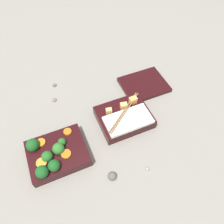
# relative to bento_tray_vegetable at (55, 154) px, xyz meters

# --- Properties ---
(ground_plane) EXTENTS (3.00, 3.00, 0.00)m
(ground_plane) POSITION_rel_bento_tray_vegetable_xyz_m (0.14, 0.03, -0.03)
(ground_plane) COLOR gray
(bento_tray_vegetable) EXTENTS (0.19, 0.16, 0.07)m
(bento_tray_vegetable) POSITION_rel_bento_tray_vegetable_xyz_m (0.00, 0.00, 0.00)
(bento_tray_vegetable) COLOR black
(bento_tray_vegetable) RESTS_ON ground_plane
(bento_tray_rice) EXTENTS (0.19, 0.16, 0.07)m
(bento_tray_rice) POSITION_rel_bento_tray_vegetable_xyz_m (0.27, 0.05, -0.00)
(bento_tray_rice) COLOR black
(bento_tray_rice) RESTS_ON ground_plane
(bento_lid) EXTENTS (0.19, 0.15, 0.02)m
(bento_lid) POSITION_rel_bento_tray_vegetable_xyz_m (0.43, 0.18, -0.02)
(bento_lid) COLOR black
(bento_lid) RESTS_ON ground_plane
(pebble_0) EXTENTS (0.02, 0.02, 0.02)m
(pebble_0) POSITION_rel_bento_tray_vegetable_xyz_m (0.26, -0.16, -0.02)
(pebble_0) COLOR gray
(pebble_0) RESTS_ON ground_plane
(pebble_1) EXTENTS (0.02, 0.02, 0.02)m
(pebble_1) POSITION_rel_bento_tray_vegetable_xyz_m (0.08, 0.33, -0.02)
(pebble_1) COLOR #595651
(pebble_1) RESTS_ON ground_plane
(pebble_2) EXTENTS (0.02, 0.02, 0.02)m
(pebble_2) POSITION_rel_bento_tray_vegetable_xyz_m (0.05, 0.25, -0.02)
(pebble_2) COLOR #7A6B5B
(pebble_2) RESTS_ON ground_plane
(pebble_3) EXTENTS (0.03, 0.03, 0.03)m
(pebble_3) POSITION_rel_bento_tray_vegetable_xyz_m (0.15, -0.14, -0.02)
(pebble_3) COLOR #595651
(pebble_3) RESTS_ON ground_plane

